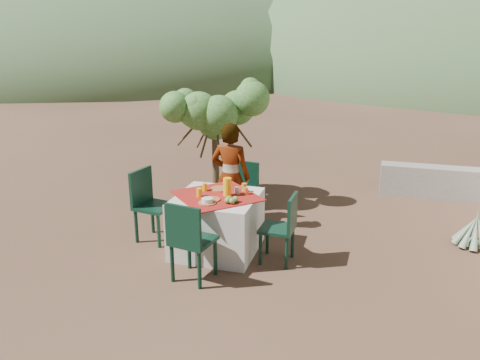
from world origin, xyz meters
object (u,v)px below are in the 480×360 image
object	(u,v)px
table	(217,223)
juice_pitcher	(227,187)
chair_far	(243,189)
chair_right	(283,225)
chair_left	(149,201)
shrub_tree	(219,118)
agave	(475,232)
person	(231,177)
chair_near	(189,238)

from	to	relation	value
table	juice_pitcher	size ratio (longest dim) A/B	5.64
juice_pitcher	chair_far	bearing A→B (deg)	95.29
chair_right	juice_pitcher	xyz separation A→B (m)	(-0.75, 0.12, 0.39)
chair_left	chair_right	bearing A→B (deg)	-85.68
shrub_tree	juice_pitcher	distance (m)	1.97
chair_right	agave	world-z (taller)	chair_right
chair_right	person	world-z (taller)	person
chair_far	agave	world-z (taller)	chair_far
table	chair_left	world-z (taller)	chair_left
person	juice_pitcher	distance (m)	0.73
table	agave	world-z (taller)	table
chair_right	juice_pitcher	world-z (taller)	juice_pitcher
person	agave	distance (m)	3.36
chair_far	chair_right	world-z (taller)	chair_far
chair_left	chair_right	size ratio (longest dim) A/B	1.12
table	chair_right	size ratio (longest dim) A/B	1.48
table	chair_far	bearing A→B (deg)	88.21
chair_right	person	xyz separation A→B (m)	(-0.92, 0.82, 0.29)
chair_right	shrub_tree	bearing A→B (deg)	-140.40
chair_far	person	distance (m)	0.47
table	juice_pitcher	distance (m)	0.52
agave	chair_left	bearing A→B (deg)	-166.89
table	person	xyz separation A→B (m)	(-0.04, 0.74, 0.40)
agave	juice_pitcher	size ratio (longest dim) A/B	2.57
chair_far	juice_pitcher	distance (m)	1.14
juice_pitcher	agave	bearing A→B (deg)	18.59
table	person	world-z (taller)	person
table	shrub_tree	xyz separation A→B (m)	(-0.55, 1.80, 1.04)
chair_far	chair_right	bearing A→B (deg)	-45.04
chair_far	person	bearing A→B (deg)	-92.21
person	shrub_tree	bearing A→B (deg)	-62.43
chair_left	shrub_tree	world-z (taller)	shrub_tree
chair_left	person	size ratio (longest dim) A/B	0.63
person	agave	xyz separation A→B (m)	(3.30, 0.35, -0.58)
chair_left	person	bearing A→B (deg)	-46.34
chair_left	shrub_tree	distance (m)	1.97
table	person	size ratio (longest dim) A/B	0.83
person	juice_pitcher	xyz separation A→B (m)	(0.18, -0.70, 0.10)
table	chair_far	distance (m)	1.11
chair_near	juice_pitcher	bearing A→B (deg)	-90.56
chair_near	chair_right	bearing A→B (deg)	-129.95
chair_near	chair_right	distance (m)	1.19
chair_near	agave	bearing A→B (deg)	-139.34
chair_left	agave	xyz separation A→B (m)	(4.25, 0.99, -0.35)
juice_pitcher	table	bearing A→B (deg)	-166.41
table	chair_far	xyz separation A→B (m)	(0.03, 1.11, 0.12)
person	chair_left	bearing A→B (deg)	35.75
chair_far	chair_right	distance (m)	1.46
juice_pitcher	person	bearing A→B (deg)	104.06
person	agave	size ratio (longest dim) A/B	2.64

